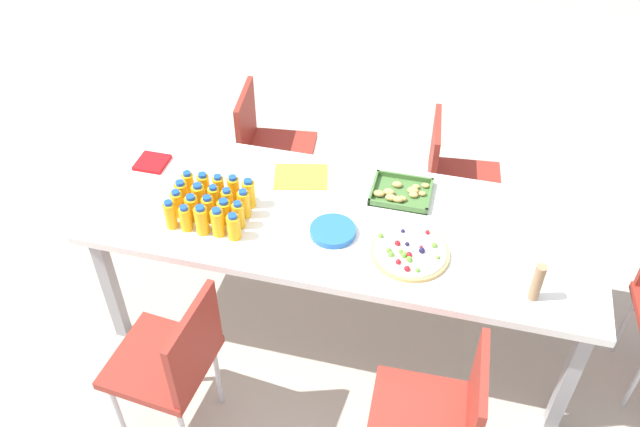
{
  "coord_description": "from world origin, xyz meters",
  "views": [
    {
      "loc": [
        0.45,
        -2.21,
        2.78
      ],
      "look_at": [
        -0.11,
        -0.02,
        0.76
      ],
      "focal_mm": 37.39,
      "sensor_mm": 36.0,
      "label": 1
    }
  ],
  "objects_px": {
    "juice_bottle_18": "(234,190)",
    "napkin_stack": "(152,162)",
    "juice_bottle_14": "(244,204)",
    "juice_bottle_19": "(249,194)",
    "juice_bottle_8": "(225,212)",
    "cardboard_tube": "(537,282)",
    "chair_far_right": "(453,175)",
    "paper_folder": "(301,177)",
    "juice_bottle_12": "(214,199)",
    "juice_bottle_17": "(219,189)",
    "juice_bottle_15": "(189,184)",
    "juice_bottle_10": "(182,194)",
    "juice_bottle_4": "(234,227)",
    "juice_bottle_2": "(202,220)",
    "juice_bottle_3": "(218,222)",
    "chair_far_left": "(267,144)",
    "chair_near_right": "(440,415)",
    "juice_bottle_13": "(228,202)",
    "plate_stack": "(333,231)",
    "juice_bottle_5": "(178,204)",
    "juice_bottle_1": "(185,218)",
    "juice_bottle_16": "(204,186)",
    "snack_tray": "(401,193)",
    "juice_bottle_7": "(209,209)",
    "juice_bottle_6": "(192,208)",
    "juice_bottle_11": "(199,197)",
    "chair_near_left": "(174,359)",
    "juice_bottle_0": "(170,215)",
    "fruit_pizza": "(410,252)",
    "party_table": "(343,227)"
  },
  "relations": [
    {
      "from": "juice_bottle_17",
      "to": "plate_stack",
      "type": "xyz_separation_m",
      "value": [
        0.57,
        -0.09,
        -0.05
      ]
    },
    {
      "from": "chair_near_left",
      "to": "juice_bottle_0",
      "type": "bearing_deg",
      "value": 25.68
    },
    {
      "from": "juice_bottle_1",
      "to": "juice_bottle_14",
      "type": "height_order",
      "value": "juice_bottle_14"
    },
    {
      "from": "juice_bottle_12",
      "to": "juice_bottle_19",
      "type": "bearing_deg",
      "value": 26.06
    },
    {
      "from": "juice_bottle_10",
      "to": "juice_bottle_18",
      "type": "xyz_separation_m",
      "value": [
        0.22,
        0.08,
        0.0
      ]
    },
    {
      "from": "juice_bottle_8",
      "to": "juice_bottle_7",
      "type": "bearing_deg",
      "value": -176.76
    },
    {
      "from": "juice_bottle_7",
      "to": "juice_bottle_6",
      "type": "bearing_deg",
      "value": -175.88
    },
    {
      "from": "chair_far_left",
      "to": "chair_far_right",
      "type": "distance_m",
      "value": 1.08
    },
    {
      "from": "juice_bottle_16",
      "to": "snack_tray",
      "type": "bearing_deg",
      "value": 15.11
    },
    {
      "from": "fruit_pizza",
      "to": "chair_near_right",
      "type": "bearing_deg",
      "value": -68.98
    },
    {
      "from": "juice_bottle_15",
      "to": "juice_bottle_19",
      "type": "bearing_deg",
      "value": -0.85
    },
    {
      "from": "snack_tray",
      "to": "napkin_stack",
      "type": "distance_m",
      "value": 1.25
    },
    {
      "from": "juice_bottle_5",
      "to": "snack_tray",
      "type": "relative_size",
      "value": 0.5
    },
    {
      "from": "napkin_stack",
      "to": "juice_bottle_4",
      "type": "bearing_deg",
      "value": -34.5
    },
    {
      "from": "juice_bottle_18",
      "to": "juice_bottle_10",
      "type": "bearing_deg",
      "value": -159.59
    },
    {
      "from": "juice_bottle_2",
      "to": "juice_bottle_8",
      "type": "bearing_deg",
      "value": 47.99
    },
    {
      "from": "juice_bottle_4",
      "to": "juice_bottle_2",
      "type": "bearing_deg",
      "value": -179.19
    },
    {
      "from": "juice_bottle_14",
      "to": "juice_bottle_19",
      "type": "relative_size",
      "value": 0.99
    },
    {
      "from": "chair_near_left",
      "to": "snack_tray",
      "type": "distance_m",
      "value": 1.28
    },
    {
      "from": "juice_bottle_3",
      "to": "juice_bottle_8",
      "type": "bearing_deg",
      "value": 88.1
    },
    {
      "from": "chair_far_left",
      "to": "snack_tray",
      "type": "height_order",
      "value": "chair_far_left"
    },
    {
      "from": "juice_bottle_4",
      "to": "juice_bottle_10",
      "type": "xyz_separation_m",
      "value": [
        -0.31,
        0.15,
        0.0
      ]
    },
    {
      "from": "juice_bottle_13",
      "to": "plate_stack",
      "type": "bearing_deg",
      "value": -2.09
    },
    {
      "from": "juice_bottle_1",
      "to": "juice_bottle_17",
      "type": "bearing_deg",
      "value": 71.66
    },
    {
      "from": "juice_bottle_12",
      "to": "juice_bottle_0",
      "type": "bearing_deg",
      "value": -134.15
    },
    {
      "from": "juice_bottle_12",
      "to": "juice_bottle_17",
      "type": "distance_m",
      "value": 0.07
    },
    {
      "from": "juice_bottle_11",
      "to": "snack_tray",
      "type": "xyz_separation_m",
      "value": [
        0.89,
        0.32,
        -0.05
      ]
    },
    {
      "from": "juice_bottle_0",
      "to": "juice_bottle_11",
      "type": "xyz_separation_m",
      "value": [
        0.07,
        0.15,
        -0.0
      ]
    },
    {
      "from": "chair_far_left",
      "to": "juice_bottle_16",
      "type": "relative_size",
      "value": 5.89
    },
    {
      "from": "chair_near_left",
      "to": "juice_bottle_18",
      "type": "relative_size",
      "value": 5.57
    },
    {
      "from": "chair_near_right",
      "to": "juice_bottle_15",
      "type": "distance_m",
      "value": 1.53
    },
    {
      "from": "party_table",
      "to": "chair_far_left",
      "type": "distance_m",
      "value": 1.01
    },
    {
      "from": "juice_bottle_4",
      "to": "juice_bottle_12",
      "type": "bearing_deg",
      "value": 134.29
    },
    {
      "from": "chair_near_right",
      "to": "chair_near_left",
      "type": "distance_m",
      "value": 1.1
    },
    {
      "from": "juice_bottle_8",
      "to": "cardboard_tube",
      "type": "height_order",
      "value": "cardboard_tube"
    },
    {
      "from": "chair_far_right",
      "to": "juice_bottle_14",
      "type": "relative_size",
      "value": 5.59
    },
    {
      "from": "chair_far_left",
      "to": "fruit_pizza",
      "type": "height_order",
      "value": "chair_far_left"
    },
    {
      "from": "party_table",
      "to": "chair_far_left",
      "type": "height_order",
      "value": "chair_far_left"
    },
    {
      "from": "party_table",
      "to": "snack_tray",
      "type": "height_order",
      "value": "snack_tray"
    },
    {
      "from": "juice_bottle_5",
      "to": "juice_bottle_17",
      "type": "xyz_separation_m",
      "value": [
        0.15,
        0.14,
        0.0
      ]
    },
    {
      "from": "chair_near_right",
      "to": "juice_bottle_19",
      "type": "height_order",
      "value": "juice_bottle_19"
    },
    {
      "from": "juice_bottle_2",
      "to": "juice_bottle_11",
      "type": "distance_m",
      "value": 0.17
    },
    {
      "from": "chair_far_right",
      "to": "snack_tray",
      "type": "xyz_separation_m",
      "value": [
        -0.23,
        -0.52,
        0.25
      ]
    },
    {
      "from": "chair_far_right",
      "to": "juice_bottle_4",
      "type": "distance_m",
      "value": 1.36
    },
    {
      "from": "juice_bottle_18",
      "to": "napkin_stack",
      "type": "bearing_deg",
      "value": 161.24
    },
    {
      "from": "juice_bottle_10",
      "to": "cardboard_tube",
      "type": "height_order",
      "value": "cardboard_tube"
    },
    {
      "from": "snack_tray",
      "to": "juice_bottle_4",
      "type": "bearing_deg",
      "value": -145.11
    },
    {
      "from": "juice_bottle_4",
      "to": "juice_bottle_12",
      "type": "distance_m",
      "value": 0.21
    },
    {
      "from": "juice_bottle_16",
      "to": "plate_stack",
      "type": "height_order",
      "value": "juice_bottle_16"
    },
    {
      "from": "chair_far_right",
      "to": "paper_folder",
      "type": "height_order",
      "value": "chair_far_right"
    }
  ]
}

